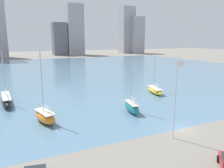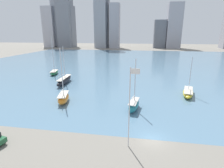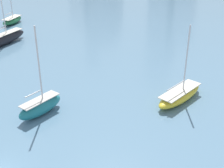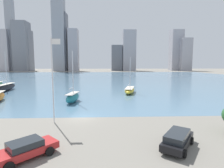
# 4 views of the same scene
# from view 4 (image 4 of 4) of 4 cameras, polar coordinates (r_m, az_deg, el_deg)

# --- Properties ---
(ground_plane) EXTENTS (500.00, 500.00, 0.00)m
(ground_plane) POSITION_cam_4_polar(r_m,az_deg,el_deg) (26.63, -9.69, -10.73)
(ground_plane) COLOR gray
(harbor_water) EXTENTS (180.00, 140.00, 0.00)m
(harbor_water) POSITION_cam_4_polar(r_m,az_deg,el_deg) (95.58, -4.34, 1.90)
(harbor_water) COLOR slate
(harbor_water) RESTS_ON ground_plane
(flag_pole) EXTENTS (1.24, 0.14, 11.23)m
(flag_pole) POSITION_cam_4_polar(r_m,az_deg,el_deg) (24.16, -18.72, 2.00)
(flag_pole) COLOR silver
(flag_pole) RESTS_ON ground_plane
(distant_city_skyline) EXTENTS (207.00, 22.43, 74.99)m
(distant_city_skyline) POSITION_cam_4_polar(r_m,az_deg,el_deg) (197.99, -11.76, 11.69)
(distant_city_skyline) COLOR #A8A8B2
(distant_city_skyline) RESTS_ON ground_plane
(sailboat_yellow) EXTENTS (4.46, 8.84, 9.66)m
(sailboat_yellow) POSITION_cam_4_polar(r_m,az_deg,el_deg) (47.38, 5.77, -1.99)
(sailboat_yellow) COLOR yellow
(sailboat_yellow) RESTS_ON harbor_water
(sailboat_black) EXTENTS (2.58, 10.91, 11.55)m
(sailboat_black) POSITION_cam_4_polar(r_m,az_deg,el_deg) (59.26, -31.37, -0.93)
(sailboat_black) COLOR black
(sailboat_black) RESTS_ON harbor_water
(sailboat_teal) EXTENTS (2.74, 6.24, 10.52)m
(sailboat_teal) POSITION_cam_4_polar(r_m,az_deg,el_deg) (36.72, -12.72, -4.25)
(sailboat_teal) COLOR #1E757F
(sailboat_teal) RESTS_ON harbor_water
(parked_sedan_red) EXTENTS (5.07, 5.05, 1.54)m
(parked_sedan_red) POSITION_cam_4_polar(r_m,az_deg,el_deg) (17.15, -26.42, -18.49)
(parked_sedan_red) COLOR #B22323
(parked_sedan_red) RESTS_ON ground_plane
(parked_wagon_black) EXTENTS (4.45, 5.03, 1.57)m
(parked_wagon_black) POSITION_cam_4_polar(r_m,az_deg,el_deg) (18.28, 20.61, -16.48)
(parked_wagon_black) COLOR black
(parked_wagon_black) RESTS_ON ground_plane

